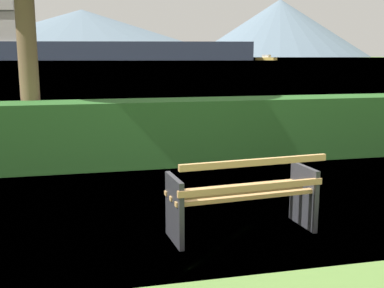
% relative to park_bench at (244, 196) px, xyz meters
% --- Properties ---
extents(ground_plane, '(1400.00, 1400.00, 0.00)m').
position_rel_park_bench_xyz_m(ground_plane, '(-0.01, 0.06, -0.42)').
color(ground_plane, '#567A38').
extents(water_surface, '(620.00, 620.00, 0.00)m').
position_rel_park_bench_xyz_m(water_surface, '(-0.01, 309.10, -0.42)').
color(water_surface, slate).
rests_on(water_surface, ground_plane).
extents(park_bench, '(1.60, 0.71, 0.87)m').
position_rel_park_bench_xyz_m(park_bench, '(0.00, 0.00, 0.00)').
color(park_bench, tan).
rests_on(park_bench, ground_plane).
extents(hedge_row, '(10.35, 0.84, 1.11)m').
position_rel_park_bench_xyz_m(hedge_row, '(-0.01, 3.46, 0.13)').
color(hedge_row, '#285B23').
rests_on(hedge_row, ground_plane).
extents(cargo_ship_large, '(120.25, 38.12, 22.19)m').
position_rel_park_bench_xyz_m(cargo_ship_large, '(-3.41, 189.44, 5.78)').
color(cargo_ship_large, '#2D384C').
rests_on(cargo_ship_large, water_surface).
extents(fishing_boat_near, '(7.54, 8.43, 2.21)m').
position_rel_park_bench_xyz_m(fishing_boat_near, '(70.49, 174.27, 0.36)').
color(fishing_boat_near, gold).
rests_on(fishing_boat_near, water_surface).
extents(distant_hills, '(755.07, 359.70, 84.60)m').
position_rel_park_bench_xyz_m(distant_hills, '(-31.13, 576.88, 35.75)').
color(distant_hills, gray).
rests_on(distant_hills, ground_plane).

